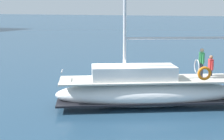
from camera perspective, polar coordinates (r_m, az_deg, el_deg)
The scene contains 3 objects.
ground_plane at distance 18.44m, azimuth 0.53°, elevation -5.78°, with size 400.00×400.00×0.00m, color navy.
main_sailboat at distance 18.00m, azimuth 5.64°, elevation -3.22°, with size 6.57×9.62×13.90m.
mooring_buoy at distance 25.25m, azimuth 2.89°, elevation -0.80°, with size 0.78×0.78×0.99m.
Camera 1 is at (-16.37, -6.76, 5.15)m, focal length 54.50 mm.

